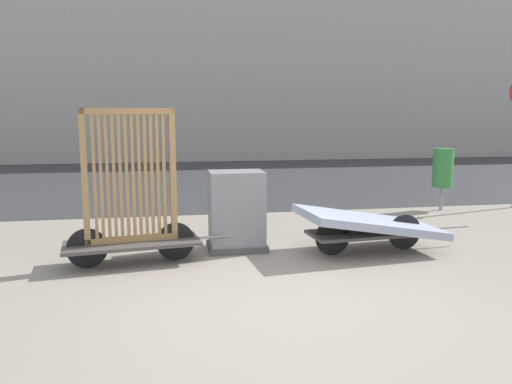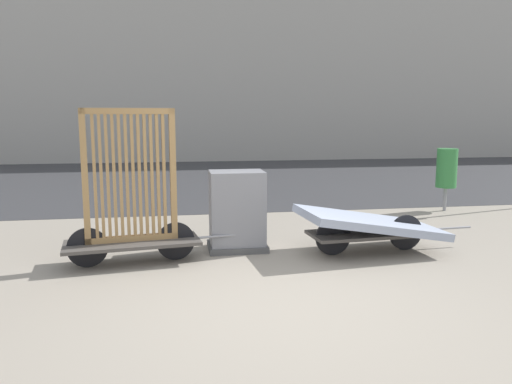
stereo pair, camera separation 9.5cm
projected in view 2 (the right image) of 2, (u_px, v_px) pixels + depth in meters
ground_plane at (284, 305)px, 4.67m from camera, size 60.00×60.00×0.00m
road_strip at (210, 178)px, 14.09m from camera, size 56.00×10.43×0.01m
building_facade at (195, 36)px, 20.38m from camera, size 48.00×4.00×9.96m
bike_cart_with_bedframe at (132, 209)px, 5.89m from camera, size 2.30×0.83×1.84m
bike_cart_with_mattress at (371, 225)px, 6.42m from camera, size 2.42×1.16×0.59m
utility_cabinet at (237, 214)px, 6.55m from camera, size 0.76×0.59×1.04m
trash_bin at (447, 169)px, 9.19m from camera, size 0.37×0.37×1.16m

